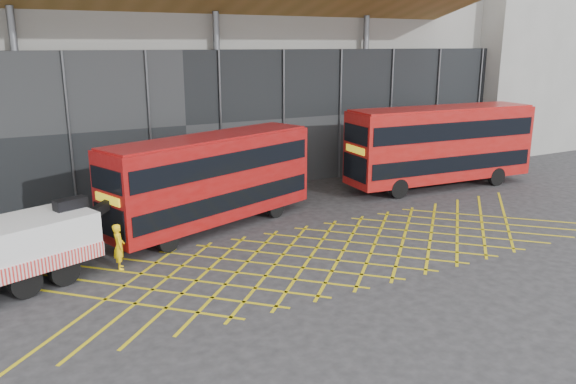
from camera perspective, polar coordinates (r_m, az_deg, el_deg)
ground_plane at (r=21.33m, az=-5.21°, el=-8.15°), size 120.00×120.00×0.00m
road_markings at (r=23.49m, az=5.65°, el=-5.94°), size 26.36×7.16×0.01m
construction_building at (r=37.74m, az=-14.36°, el=15.40°), size 55.00×23.97×18.00m
east_building at (r=52.33m, az=21.60°, el=15.68°), size 15.00×12.00×20.00m
bus_towed at (r=25.88m, az=-7.75°, el=1.48°), size 10.78×5.80×4.31m
bus_second at (r=34.35m, az=15.24°, el=4.81°), size 11.85×3.57×4.75m
worker at (r=22.22m, az=-16.79°, el=-5.32°), size 0.49×0.69×1.78m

